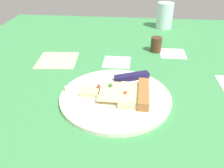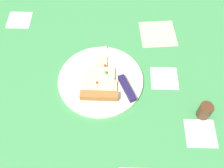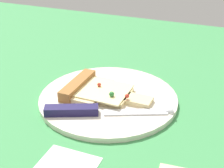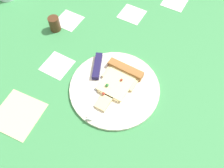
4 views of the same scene
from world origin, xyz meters
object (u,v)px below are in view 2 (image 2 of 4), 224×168
object	(u,v)px
plate	(101,80)
knife	(121,78)
pepper_shaker	(205,111)
pizza_slice	(100,85)
napkin	(158,34)

from	to	relation	value
plate	knife	world-z (taller)	knife
plate	pepper_shaker	world-z (taller)	pepper_shaker
pizza_slice	knife	bearing A→B (deg)	24.35
plate	knife	distance (cm)	6.90
pizza_slice	knife	distance (cm)	7.44
pizza_slice	knife	xyz separation A→B (cm)	(2.96, -6.83, -0.17)
knife	napkin	distance (cm)	25.56
pepper_shaker	napkin	bearing A→B (deg)	18.61
napkin	pepper_shaker	bearing A→B (deg)	-161.39
pizza_slice	pepper_shaker	bearing A→B (deg)	-15.28
plate	pepper_shaker	distance (cm)	34.15
plate	pizza_slice	world-z (taller)	pizza_slice
pepper_shaker	plate	bearing A→B (deg)	69.54
pizza_slice	pepper_shaker	xyz separation A→B (cm)	(-9.29, -31.97, 0.87)
napkin	pizza_slice	bearing A→B (deg)	139.88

